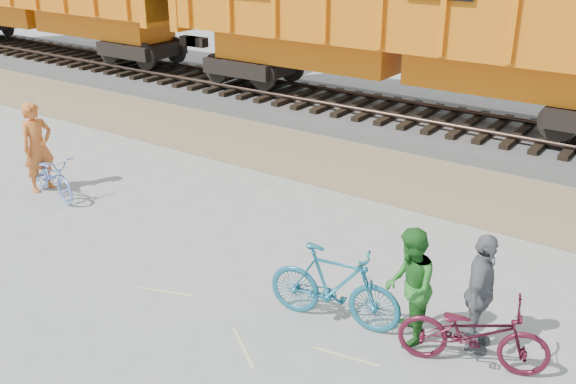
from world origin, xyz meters
name	(u,v)px	position (x,y,z in m)	size (l,w,h in m)	color
ground	(251,289)	(0.00, 0.00, 0.00)	(120.00, 120.00, 0.00)	#9E9E99
gravel_strip	(408,179)	(0.00, 5.50, 0.01)	(120.00, 3.00, 0.02)	#907D59
ballast_bed	(468,132)	(0.00, 9.00, 0.15)	(120.00, 4.00, 0.30)	slate
track	(469,120)	(0.00, 9.00, 0.47)	(120.00, 2.60, 0.24)	black
hopper_car_center	(409,12)	(-1.87, 9.00, 3.01)	(14.00, 3.13, 4.65)	black
bicycle_blue	(52,176)	(-5.46, 0.54, 0.45)	(0.59, 1.70, 0.89)	#7692DB
bicycle_teal	(334,286)	(1.45, -0.02, 0.57)	(0.54, 1.90, 1.14)	#1E6A85
bicycle_maroon	(474,333)	(3.35, 0.15, 0.48)	(0.64, 1.82, 0.96)	#4D1122
person_solo	(38,147)	(-5.96, 0.64, 0.92)	(0.67, 0.44, 1.85)	#CE6428
person_man	(409,287)	(2.45, 0.18, 0.80)	(0.78, 0.61, 1.61)	#277125
person_woman	(480,293)	(3.25, 0.55, 0.81)	(0.95, 0.40, 1.62)	slate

